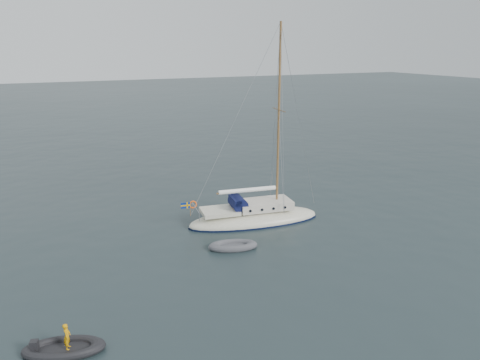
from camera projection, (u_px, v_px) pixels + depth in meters
name	position (u px, v px, depth m)	size (l,w,h in m)	color
ground	(254.00, 234.00, 31.56)	(300.00, 300.00, 0.00)	black
sailboat	(254.00, 208.00, 33.41)	(10.12, 3.03, 14.42)	#EDE9CA
dinghy	(233.00, 246.00, 29.23)	(3.10, 1.40, 0.44)	#4B4C51
rib	(64.00, 348.00, 19.35)	(3.40, 1.54, 1.33)	black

